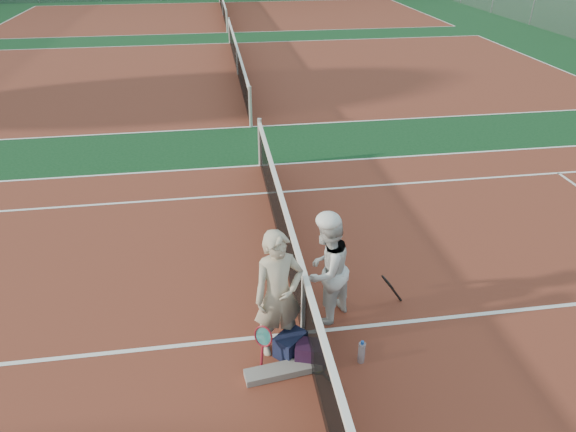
{
  "coord_description": "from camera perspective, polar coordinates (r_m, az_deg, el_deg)",
  "views": [
    {
      "loc": [
        -0.96,
        -5.08,
        4.79
      ],
      "look_at": [
        0.0,
        1.33,
        1.05
      ],
      "focal_mm": 32.0,
      "sensor_mm": 36.0,
      "label": 1
    }
  ],
  "objects": [
    {
      "name": "net_cover_canvas",
      "position": [
        6.5,
        -0.56,
        -16.78
      ],
      "size": [
        0.96,
        0.34,
        0.1
      ],
      "primitive_type": "cube",
      "rotation": [
        0.0,
        0.0,
        0.13
      ],
      "color": "slate",
      "rests_on": "ground"
    },
    {
      "name": "net_main",
      "position": [
        6.71,
        1.71,
        -9.67
      ],
      "size": [
        0.1,
        10.98,
        1.02
      ],
      "primitive_type": null,
      "color": "black",
      "rests_on": "ground"
    },
    {
      "name": "court_main",
      "position": [
        7.04,
        1.65,
        -12.85
      ],
      "size": [
        23.77,
        10.97,
        0.01
      ],
      "primitive_type": "cube",
      "color": "maroon",
      "rests_on": "ground"
    },
    {
      "name": "sports_bag_purple",
      "position": [
        6.57,
        2.54,
        -14.98
      ],
      "size": [
        0.43,
        0.35,
        0.3
      ],
      "primitive_type": "cube",
      "rotation": [
        0.0,
        0.0,
        -0.31
      ],
      "color": "black",
      "rests_on": "ground"
    },
    {
      "name": "racket_red",
      "position": [
        6.44,
        -2.72,
        -14.3
      ],
      "size": [
        0.3,
        0.27,
        0.59
      ],
      "primitive_type": null,
      "rotation": [
        0.0,
        0.0,
        0.99
      ],
      "color": "maroon",
      "rests_on": "ground"
    },
    {
      "name": "water_bottle",
      "position": [
        6.63,
        8.17,
        -14.82
      ],
      "size": [
        0.09,
        0.09,
        0.3
      ],
      "primitive_type": "cylinder",
      "color": "#A8BDD5",
      "rests_on": "ground"
    },
    {
      "name": "sports_bag_navy",
      "position": [
        6.67,
        0.25,
        -14.05
      ],
      "size": [
        0.47,
        0.46,
        0.31
      ],
      "primitive_type": "cube",
      "rotation": [
        0.0,
        0.0,
        0.74
      ],
      "color": "black",
      "rests_on": "ground"
    },
    {
      "name": "racket_black_held",
      "position": [
        7.44,
        10.93,
        -8.17
      ],
      "size": [
        0.41,
        0.34,
        0.51
      ],
      "primitive_type": null,
      "rotation": [
        0.0,
        0.0,
        3.37
      ],
      "color": "black",
      "rests_on": "ground"
    },
    {
      "name": "player_a",
      "position": [
        6.27,
        -1.07,
        -8.74
      ],
      "size": [
        0.71,
        0.55,
        1.74
      ],
      "primitive_type": "imported",
      "rotation": [
        0.0,
        0.0,
        0.23
      ],
      "color": "#B8A98E",
      "rests_on": "ground"
    },
    {
      "name": "net_far_a",
      "position": [
        19.09,
        -5.66,
        16.88
      ],
      "size": [
        0.1,
        10.98,
        1.02
      ],
      "primitive_type": null,
      "color": "black",
      "rests_on": "ground"
    },
    {
      "name": "court_far_a",
      "position": [
        19.21,
        -5.59,
        15.4
      ],
      "size": [
        23.77,
        10.97,
        0.01
      ],
      "primitive_type": "cube",
      "color": "maroon",
      "rests_on": "ground"
    },
    {
      "name": "ground",
      "position": [
        7.04,
        1.65,
        -12.86
      ],
      "size": [
        130.0,
        130.0,
        0.0
      ],
      "primitive_type": "plane",
      "color": "#0E3619",
      "rests_on": "ground"
    },
    {
      "name": "court_far_b",
      "position": [
        32.45,
        -7.23,
        21.27
      ],
      "size": [
        23.77,
        10.97,
        0.01
      ],
      "primitive_type": "cube",
      "color": "maroon",
      "rests_on": "ground"
    },
    {
      "name": "net_far_b",
      "position": [
        32.37,
        -7.29,
        22.15
      ],
      "size": [
        0.1,
        10.98,
        1.02
      ],
      "primitive_type": null,
      "color": "black",
      "rests_on": "ground"
    },
    {
      "name": "racket_spare",
      "position": [
        6.61,
        3.07,
        -16.29
      ],
      "size": [
        0.51,
        0.66,
        0.03
      ],
      "primitive_type": null,
      "rotation": [
        0.0,
        0.0,
        2.04
      ],
      "color": "black",
      "rests_on": "ground"
    },
    {
      "name": "player_b",
      "position": [
        6.81,
        4.25,
        -5.99
      ],
      "size": [
        0.98,
        0.97,
        1.6
      ],
      "primitive_type": "imported",
      "rotation": [
        0.0,
        0.0,
        3.88
      ],
      "color": "silver",
      "rests_on": "ground"
    }
  ]
}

